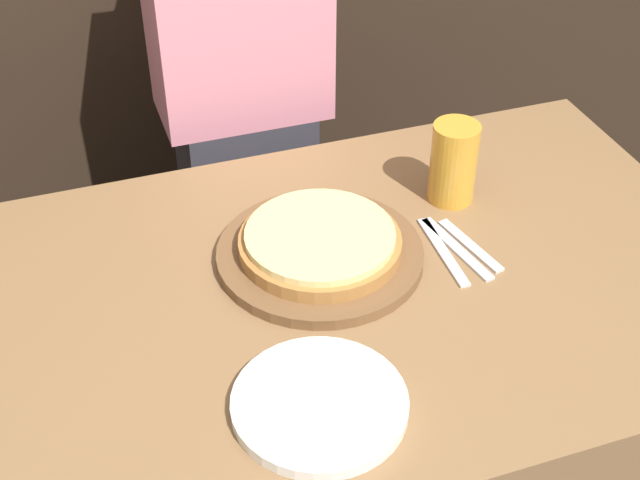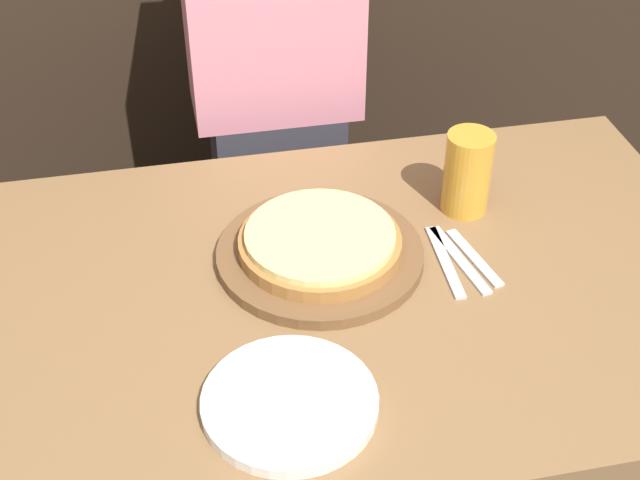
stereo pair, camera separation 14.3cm
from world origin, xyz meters
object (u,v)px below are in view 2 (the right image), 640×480
at_px(dinner_knife, 460,259).
at_px(diner_person, 276,127).
at_px(fork, 445,261).
at_px(spoon, 474,258).
at_px(beer_glass, 468,170).
at_px(pizza_on_board, 320,248).
at_px(dinner_plate, 290,402).

bearing_deg(dinner_knife, diner_person, 109.20).
bearing_deg(fork, spoon, 0.00).
distance_m(spoon, diner_person, 0.65).
bearing_deg(dinner_knife, beer_glass, 68.93).
height_order(pizza_on_board, dinner_plate, pizza_on_board).
bearing_deg(pizza_on_board, diner_person, 88.46).
bearing_deg(spoon, dinner_plate, -144.40).
bearing_deg(spoon, beer_glass, 78.38).
height_order(fork, spoon, same).
relative_size(beer_glass, fork, 0.81).
relative_size(dinner_plate, diner_person, 0.19).
xyz_separation_m(beer_glass, fork, (-0.08, -0.14, -0.08)).
xyz_separation_m(fork, dinner_knife, (0.02, 0.00, 0.00)).
bearing_deg(beer_glass, diner_person, 119.69).
xyz_separation_m(pizza_on_board, fork, (0.20, -0.05, -0.02)).
distance_m(pizza_on_board, diner_person, 0.56).
relative_size(pizza_on_board, fork, 1.85).
height_order(dinner_plate, diner_person, diner_person).
xyz_separation_m(pizza_on_board, spoon, (0.25, -0.05, -0.02)).
xyz_separation_m(pizza_on_board, diner_person, (0.01, 0.55, -0.10)).
xyz_separation_m(dinner_plate, fork, (0.30, 0.25, -0.01)).
relative_size(spoon, diner_person, 0.12).
xyz_separation_m(dinner_plate, dinner_knife, (0.33, 0.25, -0.01)).
bearing_deg(dinner_plate, diner_person, 82.06).
relative_size(beer_glass, dinner_knife, 0.81).
bearing_deg(pizza_on_board, dinner_plate, -108.99).
height_order(spoon, diner_person, diner_person).
height_order(pizza_on_board, fork, pizza_on_board).
bearing_deg(dinner_plate, dinner_knife, 37.62).
relative_size(beer_glass, dinner_plate, 0.61).
distance_m(pizza_on_board, dinner_plate, 0.32).
bearing_deg(dinner_knife, spoon, 0.00).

